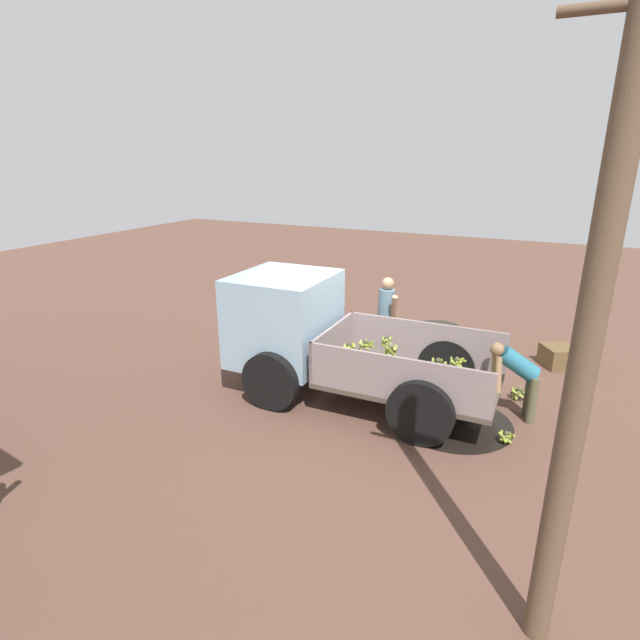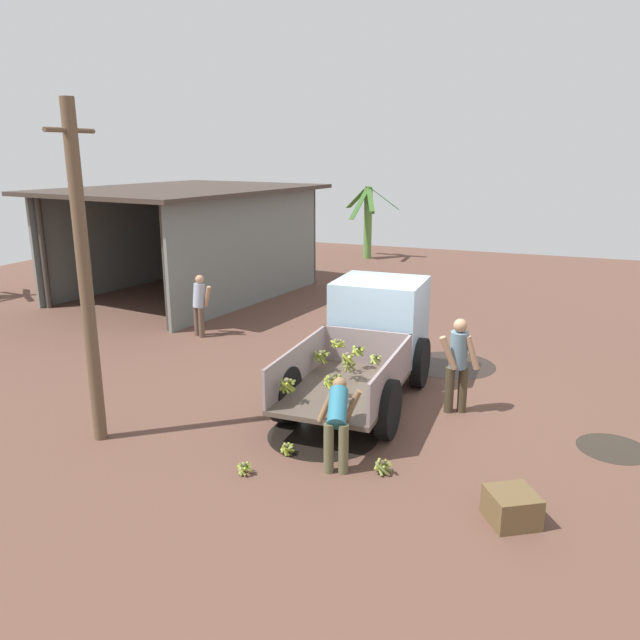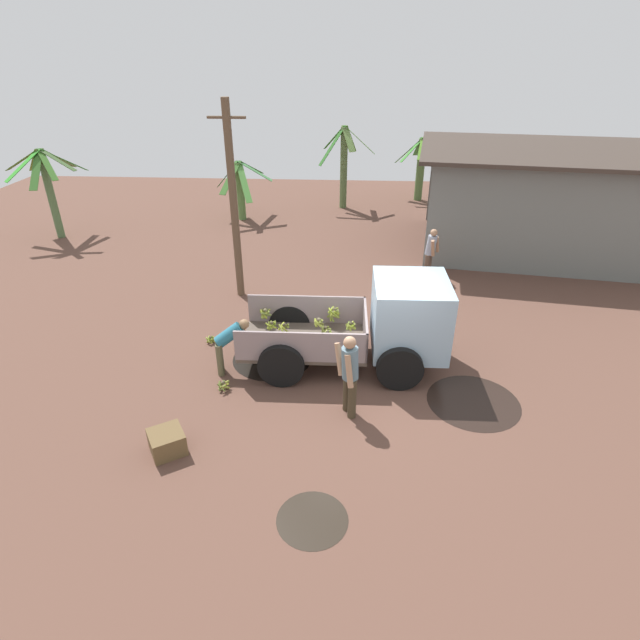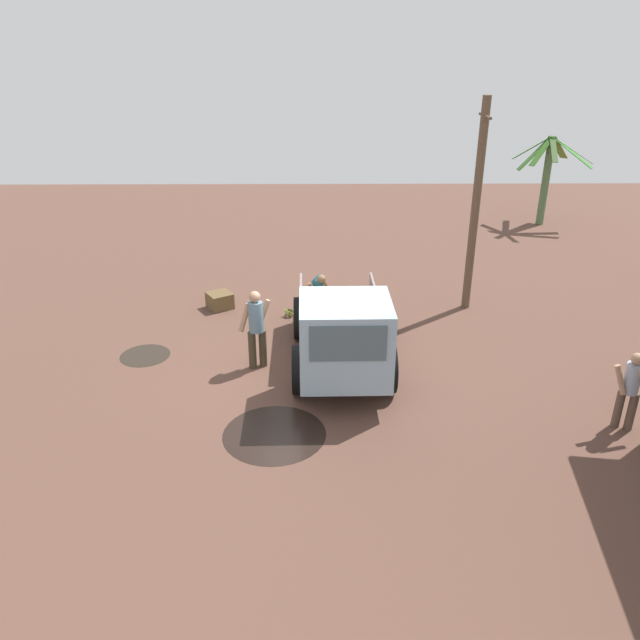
% 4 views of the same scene
% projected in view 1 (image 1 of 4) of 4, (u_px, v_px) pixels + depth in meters
% --- Properties ---
extents(ground, '(36.00, 36.00, 0.00)m').
position_uv_depth(ground, '(339.00, 381.00, 9.02)').
color(ground, brown).
extents(mud_patch_0, '(1.08, 1.08, 0.01)m').
position_uv_depth(mud_patch_0, '(438.00, 327.00, 11.82)').
color(mud_patch_0, '#2B231A').
rests_on(mud_patch_0, ground).
extents(mud_patch_1, '(1.78, 1.78, 0.01)m').
position_uv_depth(mud_patch_1, '(453.00, 422.00, 7.63)').
color(mud_patch_1, black).
rests_on(mud_patch_1, ground).
extents(mud_patch_2, '(1.82, 1.82, 0.01)m').
position_uv_depth(mud_patch_2, '(265.00, 349.00, 10.50)').
color(mud_patch_2, black).
rests_on(mud_patch_2, ground).
extents(cargo_truck, '(4.38, 2.04, 1.99)m').
position_uv_depth(cargo_truck, '(308.00, 332.00, 8.38)').
color(cargo_truck, brown).
rests_on(cargo_truck, ground).
extents(utility_pole, '(0.94, 0.20, 5.15)m').
position_uv_depth(utility_pole, '(586.00, 347.00, 3.45)').
color(utility_pole, brown).
rests_on(utility_pole, ground).
extents(person_foreground_visitor, '(0.53, 0.69, 1.69)m').
position_uv_depth(person_foreground_visitor, '(386.00, 316.00, 9.59)').
color(person_foreground_visitor, '#403624').
rests_on(person_foreground_visitor, ground).
extents(person_worker_loading, '(0.78, 0.67, 1.22)m').
position_uv_depth(person_worker_loading, '(518.00, 374.00, 7.52)').
color(person_worker_loading, brown).
rests_on(person_worker_loading, ground).
extents(banana_bunch_on_ground_0, '(0.24, 0.24, 0.18)m').
position_uv_depth(banana_bunch_on_ground_0, '(565.00, 462.00, 6.46)').
color(banana_bunch_on_ground_0, brown).
rests_on(banana_bunch_on_ground_0, ground).
extents(banana_bunch_on_ground_1, '(0.24, 0.24, 0.18)m').
position_uv_depth(banana_bunch_on_ground_1, '(506.00, 437.00, 7.04)').
color(banana_bunch_on_ground_1, brown).
rests_on(banana_bunch_on_ground_1, ground).
extents(banana_bunch_on_ground_2, '(0.27, 0.27, 0.22)m').
position_uv_depth(banana_bunch_on_ground_2, '(518.00, 392.00, 8.30)').
color(banana_bunch_on_ground_2, '#48412E').
rests_on(banana_bunch_on_ground_2, ground).
extents(wooden_crate_0, '(0.78, 0.78, 0.40)m').
position_uv_depth(wooden_crate_0, '(559.00, 356.00, 9.58)').
color(wooden_crate_0, brown).
rests_on(wooden_crate_0, ground).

